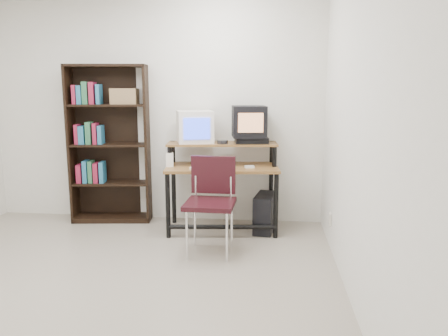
# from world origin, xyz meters

# --- Properties ---
(floor) EXTENTS (4.00, 4.00, 0.01)m
(floor) POSITION_xyz_m (0.00, 0.00, -0.01)
(floor) COLOR #A89D8B
(floor) RESTS_ON ground
(back_wall) EXTENTS (4.00, 0.01, 2.60)m
(back_wall) POSITION_xyz_m (0.00, 2.00, 1.30)
(back_wall) COLOR white
(back_wall) RESTS_ON floor
(right_wall) EXTENTS (0.01, 4.00, 2.60)m
(right_wall) POSITION_xyz_m (2.00, 0.00, 1.30)
(right_wall) COLOR white
(right_wall) RESTS_ON floor
(computer_desk) EXTENTS (1.29, 0.74, 0.98)m
(computer_desk) POSITION_xyz_m (0.85, 1.62, 0.69)
(computer_desk) COLOR brown
(computer_desk) RESTS_ON floor
(crt_monitor) EXTENTS (0.48, 0.48, 0.37)m
(crt_monitor) POSITION_xyz_m (0.53, 1.74, 1.15)
(crt_monitor) COLOR white
(crt_monitor) RESTS_ON computer_desk
(vcr) EXTENTS (0.40, 0.31, 0.08)m
(vcr) POSITION_xyz_m (1.17, 1.74, 1.01)
(vcr) COLOR black
(vcr) RESTS_ON computer_desk
(crt_tv) EXTENTS (0.42, 0.41, 0.34)m
(crt_tv) POSITION_xyz_m (1.14, 1.73, 1.22)
(crt_tv) COLOR black
(crt_tv) RESTS_ON vcr
(cd_spindle) EXTENTS (0.14, 0.14, 0.05)m
(cd_spindle) POSITION_xyz_m (0.85, 1.64, 0.99)
(cd_spindle) COLOR #26262B
(cd_spindle) RESTS_ON computer_desk
(keyboard) EXTENTS (0.49, 0.25, 0.03)m
(keyboard) POSITION_xyz_m (0.77, 1.45, 0.74)
(keyboard) COLOR white
(keyboard) RESTS_ON computer_desk
(mousepad) EXTENTS (0.24, 0.20, 0.01)m
(mousepad) POSITION_xyz_m (1.16, 1.54, 0.72)
(mousepad) COLOR black
(mousepad) RESTS_ON computer_desk
(mouse) EXTENTS (0.11, 0.09, 0.03)m
(mouse) POSITION_xyz_m (1.16, 1.53, 0.74)
(mouse) COLOR white
(mouse) RESTS_ON mousepad
(desk_speaker) EXTENTS (0.10, 0.09, 0.17)m
(desk_speaker) POSITION_xyz_m (0.28, 1.52, 0.80)
(desk_speaker) COLOR white
(desk_speaker) RESTS_ON computer_desk
(pc_tower) EXTENTS (0.27, 0.48, 0.42)m
(pc_tower) POSITION_xyz_m (1.34, 1.62, 0.21)
(pc_tower) COLOR black
(pc_tower) RESTS_ON floor
(school_chair) EXTENTS (0.48, 0.48, 0.93)m
(school_chair) POSITION_xyz_m (0.82, 0.95, 0.58)
(school_chair) COLOR black
(school_chair) RESTS_ON floor
(bookshelf) EXTENTS (0.96, 0.41, 1.86)m
(bookshelf) POSITION_xyz_m (-0.52, 1.86, 0.95)
(bookshelf) COLOR black
(bookshelf) RESTS_ON floor
(wall_outlet) EXTENTS (0.02, 0.08, 0.12)m
(wall_outlet) POSITION_xyz_m (1.99, 1.15, 0.30)
(wall_outlet) COLOR beige
(wall_outlet) RESTS_ON right_wall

